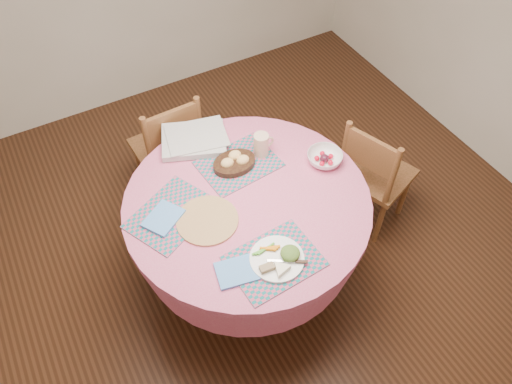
% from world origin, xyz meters
% --- Properties ---
extents(ground, '(4.00, 4.00, 0.00)m').
position_xyz_m(ground, '(0.00, 0.00, 0.00)').
color(ground, '#331C0F').
rests_on(ground, ground).
extents(room_envelope, '(4.01, 4.01, 2.71)m').
position_xyz_m(room_envelope, '(0.00, 0.00, 1.71)').
color(room_envelope, silver).
rests_on(room_envelope, ground).
extents(dining_table, '(1.24, 1.24, 0.75)m').
position_xyz_m(dining_table, '(0.00, 0.00, 0.56)').
color(dining_table, '#D46387').
rests_on(dining_table, ground).
extents(chair_right, '(0.48, 0.49, 0.84)m').
position_xyz_m(chair_right, '(0.88, 0.03, 0.44)').
color(chair_right, brown).
rests_on(chair_right, ground).
extents(chair_back, '(0.42, 0.40, 0.87)m').
position_xyz_m(chair_back, '(-0.11, 0.82, 0.45)').
color(chair_back, brown).
rests_on(chair_back, ground).
extents(placemat_front, '(0.42, 0.32, 0.01)m').
position_xyz_m(placemat_front, '(-0.06, -0.37, 0.75)').
color(placemat_front, '#146B71').
rests_on(placemat_front, dining_table).
extents(placemat_left, '(0.49, 0.44, 0.01)m').
position_xyz_m(placemat_left, '(-0.36, 0.10, 0.75)').
color(placemat_left, '#146B71').
rests_on(placemat_left, dining_table).
extents(placemat_back, '(0.43, 0.34, 0.01)m').
position_xyz_m(placemat_back, '(0.08, 0.23, 0.75)').
color(placemat_back, '#146B71').
rests_on(placemat_back, dining_table).
extents(wicker_trivet, '(0.30, 0.30, 0.01)m').
position_xyz_m(wicker_trivet, '(-0.23, -0.02, 0.76)').
color(wicker_trivet, olive).
rests_on(wicker_trivet, dining_table).
extents(napkin_near, '(0.20, 0.17, 0.01)m').
position_xyz_m(napkin_near, '(-0.24, -0.34, 0.76)').
color(napkin_near, '#5692DE').
rests_on(napkin_near, dining_table).
extents(napkin_far, '(0.23, 0.21, 0.01)m').
position_xyz_m(napkin_far, '(-0.41, 0.09, 0.76)').
color(napkin_far, '#5692DE').
rests_on(napkin_far, placemat_left).
extents(dinner_plate, '(0.25, 0.25, 0.05)m').
position_xyz_m(dinner_plate, '(-0.04, -0.38, 0.77)').
color(dinner_plate, white).
rests_on(dinner_plate, placemat_front).
extents(bread_bowl, '(0.23, 0.23, 0.08)m').
position_xyz_m(bread_bowl, '(0.05, 0.23, 0.78)').
color(bread_bowl, black).
rests_on(bread_bowl, placemat_back).
extents(latte_mug, '(0.12, 0.08, 0.13)m').
position_xyz_m(latte_mug, '(0.22, 0.24, 0.82)').
color(latte_mug, beige).
rests_on(latte_mug, placemat_back).
extents(fruit_bowl, '(0.23, 0.23, 0.06)m').
position_xyz_m(fruit_bowl, '(0.48, 0.03, 0.78)').
color(fruit_bowl, white).
rests_on(fruit_bowl, dining_table).
extents(newspaper_stack, '(0.42, 0.38, 0.04)m').
position_xyz_m(newspaper_stack, '(-0.06, 0.50, 0.78)').
color(newspaper_stack, silver).
rests_on(newspaper_stack, dining_table).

